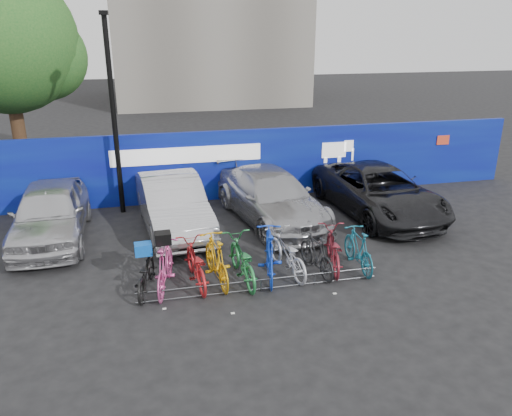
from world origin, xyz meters
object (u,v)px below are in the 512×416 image
object	(u,v)px
car_3	(378,191)
bike_1	(165,266)
car_2	(271,197)
bike_3	(216,260)
bike_5	(270,254)
lamppost	(113,111)
car_1	(173,204)
tree	(12,44)
bike_6	(287,254)
bike_9	(358,249)
bike_7	(316,254)
bike_2	(195,264)
bike_8	(333,249)
bike_4	(242,260)
bike_0	(145,273)
bike_rack	(261,284)
car_0	(50,213)

from	to	relation	value
car_3	bike_1	bearing A→B (deg)	-158.12
car_2	bike_1	size ratio (longest dim) A/B	2.76
bike_3	bike_5	xyz separation A→B (m)	(1.27, -0.04, 0.04)
lamppost	car_1	world-z (taller)	lamppost
tree	bike_6	world-z (taller)	tree
bike_1	bike_9	bearing A→B (deg)	-167.66
bike_1	car_3	bearing A→B (deg)	-141.09
bike_1	bike_7	distance (m)	3.62
bike_1	bike_7	bearing A→B (deg)	-167.76
car_3	bike_2	size ratio (longest dim) A/B	2.81
car_1	bike_5	size ratio (longest dim) A/B	2.34
bike_6	bike_9	bearing A→B (deg)	164.14
bike_3	bike_8	bearing A→B (deg)	174.86
bike_4	bike_8	size ratio (longest dim) A/B	1.06
bike_2	bike_1	bearing A→B (deg)	2.11
bike_0	bike_2	xyz separation A→B (m)	(1.14, 0.09, 0.05)
bike_0	car_3	bearing A→B (deg)	-143.41
bike_6	bike_8	world-z (taller)	bike_6
bike_3	car_1	bearing A→B (deg)	-85.07
bike_6	bike_rack	bearing A→B (deg)	31.37
bike_rack	bike_2	world-z (taller)	bike_2
tree	bike_rack	xyz separation A→B (m)	(6.77, -10.66, -4.91)
bike_rack	bike_7	size ratio (longest dim) A/B	3.33
bike_1	bike_4	world-z (taller)	bike_1
bike_6	bike_0	bearing A→B (deg)	-8.15
tree	car_0	world-z (taller)	tree
car_1	bike_6	distance (m)	4.24
bike_9	bike_6	bearing A→B (deg)	-4.68
tree	car_2	world-z (taller)	tree
tree	bike_4	xyz separation A→B (m)	(6.45, -10.06, -4.54)
bike_6	lamppost	bearing A→B (deg)	-63.54
car_0	bike_3	size ratio (longest dim) A/B	2.46
bike_1	bike_5	size ratio (longest dim) A/B	0.93
car_3	car_0	bearing A→B (deg)	174.52
bike_1	car_1	bearing A→B (deg)	-84.55
tree	bike_6	xyz separation A→B (m)	(7.58, -9.92, -4.56)
lamppost	bike_9	world-z (taller)	lamppost
bike_rack	car_2	distance (m)	4.48
bike_2	bike_5	xyz separation A→B (m)	(1.76, -0.06, 0.10)
bike_0	bike_1	size ratio (longest dim) A/B	0.92
tree	car_3	bearing A→B (deg)	-29.83
lamppost	bike_2	world-z (taller)	lamppost
bike_rack	car_2	world-z (taller)	car_2
car_2	car_3	distance (m)	3.48
bike_rack	bike_0	world-z (taller)	bike_0
tree	bike_9	bearing A→B (deg)	-47.06
car_0	bike_5	world-z (taller)	car_0
bike_4	bike_8	xyz separation A→B (m)	(2.33, 0.16, -0.03)
bike_0	bike_7	bearing A→B (deg)	-168.73
car_1	bike_2	size ratio (longest dim) A/B	2.47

